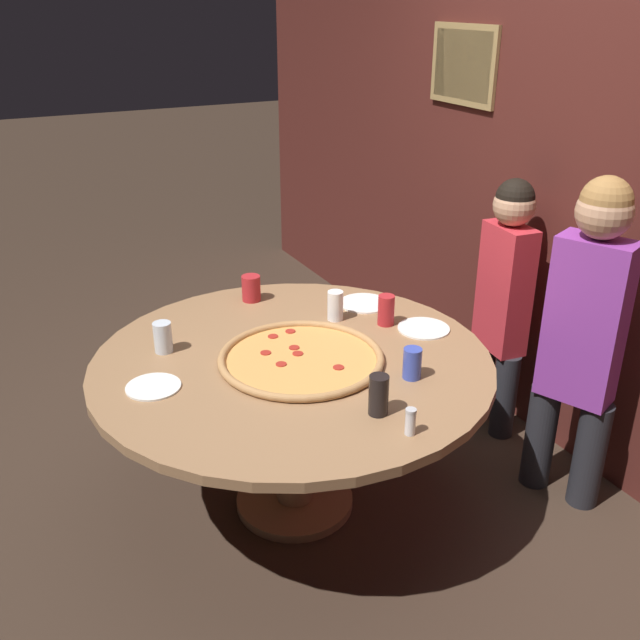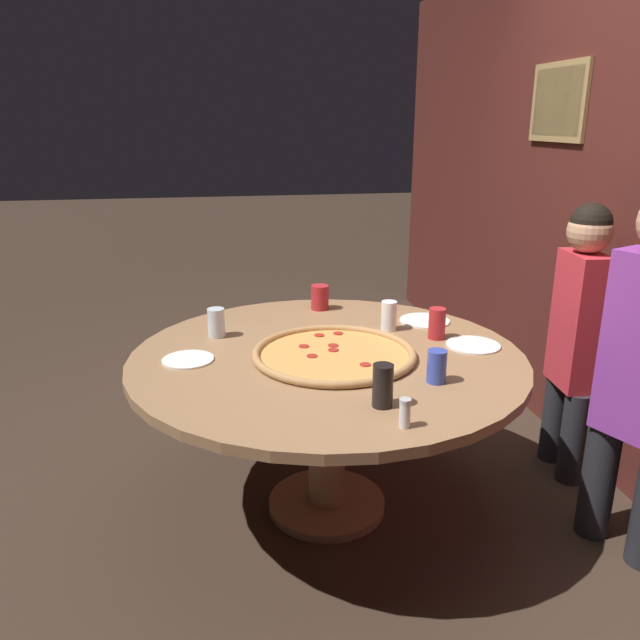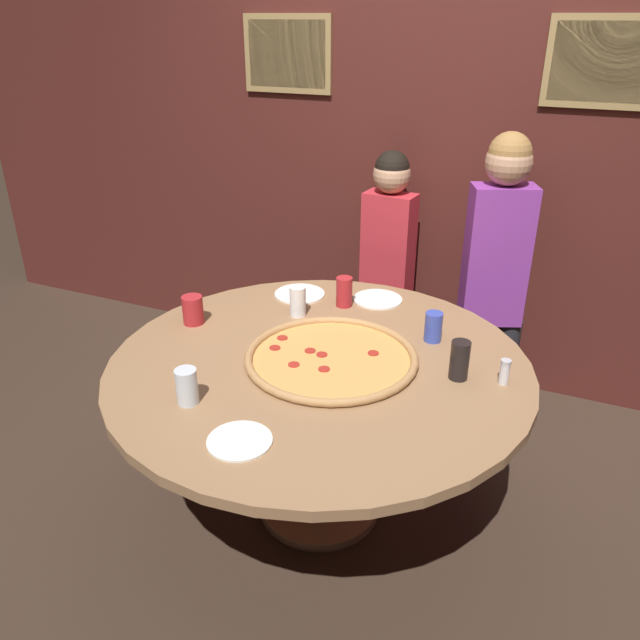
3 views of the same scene
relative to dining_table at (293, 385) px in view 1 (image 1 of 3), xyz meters
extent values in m
plane|color=#38281E|center=(0.00, 0.00, -0.62)|extent=(24.00, 24.00, 0.00)
cube|color=#4C1E19|center=(0.00, 1.42, 0.68)|extent=(6.40, 0.06, 2.60)
cube|color=#9E7F4C|center=(-0.80, 1.37, 1.13)|extent=(0.52, 0.02, 0.40)
cube|color=#B2A893|center=(-0.80, 1.37, 1.13)|extent=(0.46, 0.01, 0.34)
cylinder|color=#936B47|center=(0.00, 0.00, 0.10)|extent=(1.63, 1.63, 0.04)
cylinder|color=#936B47|center=(0.00, 0.00, -0.27)|extent=(0.16, 0.16, 0.70)
cylinder|color=#936B47|center=(0.00, 0.00, -0.60)|extent=(0.52, 0.52, 0.04)
cylinder|color=#E0994C|center=(0.04, 0.02, 0.13)|extent=(0.63, 0.63, 0.01)
torus|color=#B27F4C|center=(0.04, 0.02, 0.14)|extent=(0.67, 0.67, 0.03)
cylinder|color=#A8281E|center=(0.05, -0.07, 0.14)|extent=(0.04, 0.04, 0.00)
cylinder|color=#A8281E|center=(0.00, 0.03, 0.14)|extent=(0.04, 0.04, 0.00)
cylinder|color=#A8281E|center=(-0.19, 0.00, 0.14)|extent=(0.04, 0.04, 0.00)
cylinder|color=#A8281E|center=(0.18, 0.12, 0.14)|extent=(0.04, 0.04, 0.00)
cylinder|color=#A8281E|center=(-0.05, 0.04, 0.14)|extent=(0.04, 0.04, 0.00)
cylinder|color=#A8281E|center=(-0.20, 0.09, 0.14)|extent=(0.04, 0.04, 0.00)
cylinder|color=#A8281E|center=(-0.07, -0.09, 0.14)|extent=(0.04, 0.04, 0.00)
cylinder|color=silver|center=(-0.30, -0.45, 0.19)|extent=(0.08, 0.08, 0.13)
cylinder|color=white|center=(-0.25, 0.33, 0.19)|extent=(0.07, 0.07, 0.14)
cylinder|color=#384CB7|center=(0.36, 0.34, 0.19)|extent=(0.07, 0.07, 0.12)
cylinder|color=#B22328|center=(-0.10, 0.51, 0.19)|extent=(0.07, 0.07, 0.14)
cylinder|color=#B22328|center=(-0.63, 0.08, 0.19)|extent=(0.09, 0.09, 0.12)
cylinder|color=black|center=(0.52, 0.09, 0.20)|extent=(0.07, 0.07, 0.15)
cylinder|color=white|center=(-0.02, -0.57, 0.13)|extent=(0.21, 0.21, 0.01)
cylinder|color=white|center=(-0.34, 0.54, 0.13)|extent=(0.24, 0.24, 0.01)
cylinder|color=white|center=(0.02, 0.63, 0.13)|extent=(0.23, 0.23, 0.01)
cylinder|color=silver|center=(0.68, 0.12, 0.17)|extent=(0.04, 0.04, 0.08)
cylinder|color=#B7B7BC|center=(0.68, 0.12, 0.22)|extent=(0.04, 0.04, 0.01)
cylinder|color=#232328|center=(-0.02, 1.19, -0.39)|extent=(0.13, 0.13, 0.46)
cylinder|color=#232328|center=(-0.22, 1.21, -0.39)|extent=(0.13, 0.13, 0.46)
cube|color=red|center=(-0.12, 1.20, 0.16)|extent=(0.29, 0.17, 0.64)
sphere|color=tan|center=(-0.12, 1.20, 0.58)|extent=(0.20, 0.20, 0.20)
sphere|color=black|center=(-0.12, 1.20, 0.61)|extent=(0.18, 0.18, 0.18)
cylinder|color=#232328|center=(0.58, 1.16, -0.36)|extent=(0.18, 0.18, 0.51)
cylinder|color=#232328|center=(0.37, 1.07, -0.36)|extent=(0.18, 0.18, 0.51)
cube|color=purple|center=(0.47, 1.12, 0.25)|extent=(0.34, 0.27, 0.71)
sphere|color=tan|center=(0.47, 1.12, 0.71)|extent=(0.22, 0.22, 0.22)
sphere|color=#9E703D|center=(0.47, 1.12, 0.75)|extent=(0.20, 0.20, 0.20)
camera|label=1|loc=(2.33, -1.07, 1.48)|focal=40.00mm
camera|label=2|loc=(2.37, -0.45, 1.05)|focal=35.00mm
camera|label=3|loc=(0.85, -1.91, 1.33)|focal=35.00mm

